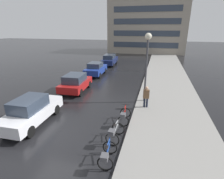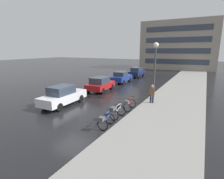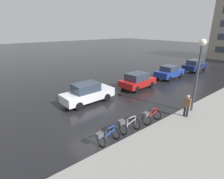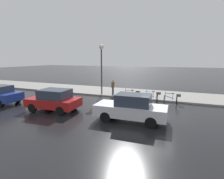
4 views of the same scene
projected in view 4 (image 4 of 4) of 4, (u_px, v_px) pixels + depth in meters
The scene contains 9 objects.
ground_plane at pixel (157, 113), 12.08m from camera, with size 140.00×140.00×0.00m, color black.
sidewalk_kerb at pixel (80, 89), 21.21m from camera, with size 4.80×60.00×0.14m, color gray.
bicycle_nearest at pixel (172, 98), 14.61m from camera, with size 0.77×1.35×0.98m.
bicycle_second at pixel (153, 96), 15.13m from camera, with size 0.79×1.36×1.01m.
bicycle_third at pixel (132, 95), 15.92m from camera, with size 0.75×1.43×0.97m.
car_white at pixel (131, 108), 10.51m from camera, with size 1.83×4.34×1.66m.
car_red at pixel (54, 100), 12.65m from camera, with size 2.13×3.82×1.57m.
pedestrian at pixel (113, 87), 17.70m from camera, with size 0.43×0.30×1.68m.
streetlamp at pixel (101, 59), 17.46m from camera, with size 0.47×0.47×5.12m.
Camera 4 is at (-11.93, -1.41, 3.75)m, focal length 28.00 mm.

